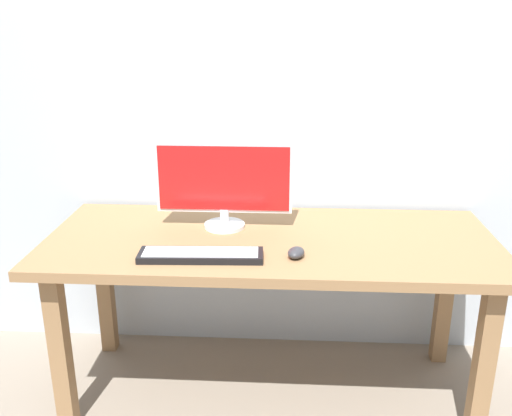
{
  "coord_description": "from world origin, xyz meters",
  "views": [
    {
      "loc": [
        0.06,
        -2.01,
        1.51
      ],
      "look_at": [
        -0.06,
        0.0,
        0.82
      ],
      "focal_mm": 38.94,
      "sensor_mm": 36.0,
      "label": 1
    }
  ],
  "objects_px": {
    "monitor": "(224,183)",
    "desk": "(271,257)",
    "mouse": "(296,253)",
    "keyboard_primary": "(201,255)"
  },
  "relations": [
    {
      "from": "monitor",
      "to": "desk",
      "type": "bearing_deg",
      "value": -29.67
    },
    {
      "from": "desk",
      "to": "monitor",
      "type": "bearing_deg",
      "value": 150.33
    },
    {
      "from": "monitor",
      "to": "mouse",
      "type": "xyz_separation_m",
      "value": [
        0.29,
        -0.3,
        -0.17
      ]
    },
    {
      "from": "monitor",
      "to": "mouse",
      "type": "relative_size",
      "value": 6.68
    },
    {
      "from": "desk",
      "to": "keyboard_primary",
      "type": "xyz_separation_m",
      "value": [
        -0.24,
        -0.22,
        0.1
      ]
    },
    {
      "from": "desk",
      "to": "keyboard_primary",
      "type": "height_order",
      "value": "keyboard_primary"
    },
    {
      "from": "monitor",
      "to": "keyboard_primary",
      "type": "distance_m",
      "value": 0.37
    },
    {
      "from": "monitor",
      "to": "mouse",
      "type": "height_order",
      "value": "monitor"
    },
    {
      "from": "mouse",
      "to": "keyboard_primary",
      "type": "bearing_deg",
      "value": -158.73
    },
    {
      "from": "keyboard_primary",
      "to": "mouse",
      "type": "xyz_separation_m",
      "value": [
        0.34,
        0.03,
        0.01
      ]
    }
  ]
}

